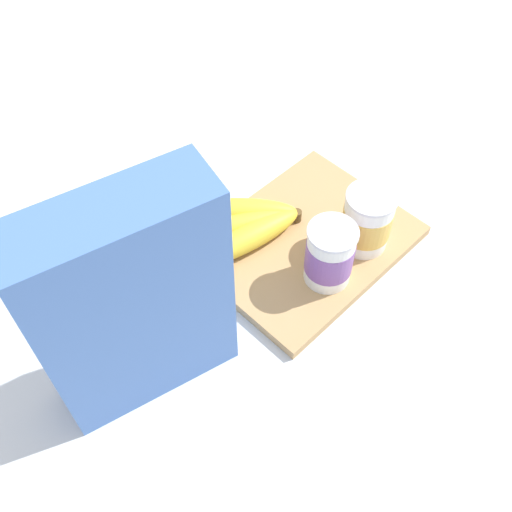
% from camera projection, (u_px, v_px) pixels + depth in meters
% --- Properties ---
extents(ground_plane, '(2.40, 2.40, 0.00)m').
position_uv_depth(ground_plane, '(304.00, 246.00, 0.86)').
color(ground_plane, silver).
extents(cutting_board, '(0.29, 0.23, 0.02)m').
position_uv_depth(cutting_board, '(305.00, 242.00, 0.86)').
color(cutting_board, tan).
rests_on(cutting_board, ground_plane).
extents(cereal_box, '(0.21, 0.12, 0.30)m').
position_uv_depth(cereal_box, '(131.00, 304.00, 0.63)').
color(cereal_box, '#4770B7').
rests_on(cereal_box, ground_plane).
extents(yogurt_cup_front, '(0.07, 0.07, 0.09)m').
position_uv_depth(yogurt_cup_front, '(367.00, 220.00, 0.81)').
color(yogurt_cup_front, white).
rests_on(yogurt_cup_front, cutting_board).
extents(yogurt_cup_back, '(0.07, 0.07, 0.09)m').
position_uv_depth(yogurt_cup_back, '(330.00, 255.00, 0.77)').
color(yogurt_cup_back, white).
rests_on(yogurt_cup_back, cutting_board).
extents(banana_bunch, '(0.18, 0.15, 0.04)m').
position_uv_depth(banana_bunch, '(243.00, 224.00, 0.84)').
color(banana_bunch, yellow).
rests_on(banana_bunch, cutting_board).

